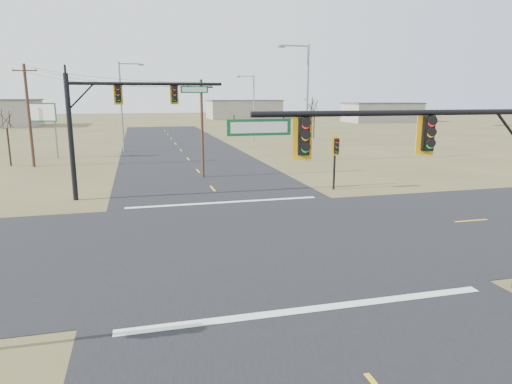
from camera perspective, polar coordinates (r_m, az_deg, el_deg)
ground at (r=21.50m, az=-0.29°, el=-5.84°), size 320.00×320.00×0.00m
road_ew at (r=21.49m, az=-0.29°, el=-5.81°), size 160.00×14.00×0.02m
road_ns at (r=21.49m, az=-0.29°, el=-5.81°), size 14.00×160.00×0.02m
stop_bar_near at (r=14.85m, az=7.09°, el=-14.30°), size 12.00×0.40×0.01m
stop_bar_far at (r=28.56m, az=-4.00°, el=-1.30°), size 12.00×0.40×0.01m
mast_arm_near at (r=15.01m, az=21.02°, el=4.67°), size 10.33×0.53×6.68m
mast_arm_far at (r=30.57m, az=-17.11°, el=9.74°), size 9.75×0.47×7.90m
pedestal_signal_ne at (r=32.48m, az=9.95°, el=5.20°), size 0.66×0.56×3.83m
utility_pole_near at (r=37.16m, az=-6.76°, el=8.11°), size 1.91×0.40×7.81m
utility_pole_far at (r=47.24m, az=-26.53°, el=8.68°), size 2.22×0.80×9.37m
highway_sign at (r=52.97m, az=-25.13°, el=8.23°), size 2.94×1.14×5.82m
streetlight_a at (r=46.40m, az=6.14°, el=11.75°), size 3.20×0.39×11.46m
streetlight_b at (r=66.99m, az=-0.45°, el=10.90°), size 2.64×0.33×9.45m
streetlight_c at (r=56.15m, az=-16.27°, el=10.73°), size 2.89×0.43×10.33m
bare_tree_a at (r=48.90m, az=-28.80°, el=8.05°), size 2.84×2.84×5.63m
bare_tree_c at (r=60.06m, az=6.73°, el=10.84°), size 3.72×3.72×6.95m
bare_tree_d at (r=72.17m, az=7.33°, el=10.82°), size 2.78×2.78×6.48m
warehouse_mid at (r=133.32m, az=-1.54°, el=10.24°), size 20.00×12.00×5.00m
warehouse_right at (r=120.88m, az=15.46°, el=9.52°), size 18.00×10.00×4.50m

